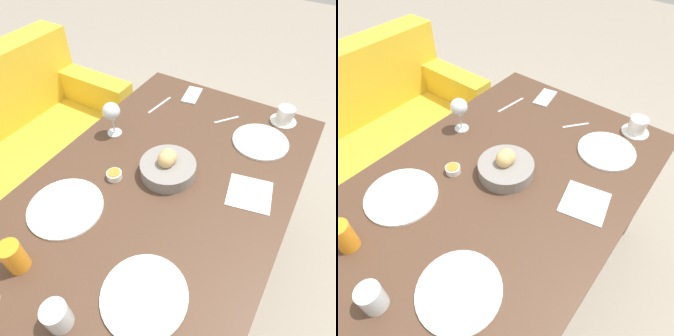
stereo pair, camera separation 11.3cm
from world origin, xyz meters
TOP-DOWN VIEW (x-y plane):
  - ground_plane at (0.00, 0.00)m, footprint 10.00×10.00m
  - dining_table at (0.00, 0.00)m, footprint 1.45×0.92m
  - couch at (-0.06, 1.05)m, footprint 1.58×0.70m
  - bread_basket at (0.07, 0.01)m, footprint 0.22×0.22m
  - plate_near_left at (-0.37, -0.18)m, footprint 0.25×0.25m
  - plate_near_right at (0.43, -0.24)m, footprint 0.24×0.24m
  - plate_far_center at (-0.26, 0.23)m, footprint 0.26×0.26m
  - juice_glass at (-0.48, 0.20)m, footprint 0.06×0.06m
  - water_tumbler at (-0.54, -0.02)m, footprint 0.07×0.07m
  - wine_glass at (0.16, 0.34)m, footprint 0.08×0.08m
  - coffee_cup at (0.63, -0.29)m, footprint 0.12×0.12m
  - jam_bowl_honey at (-0.05, 0.17)m, footprint 0.06×0.06m
  - fork_silver at (0.45, 0.28)m, footprint 0.17×0.03m
  - spoon_coffee at (0.51, -0.06)m, footprint 0.11×0.09m
  - napkin at (0.13, -0.30)m, footprint 0.19×0.19m
  - cell_phone at (0.61, 0.18)m, footprint 0.16×0.10m

SIDE VIEW (x-z plane):
  - ground_plane at x=0.00m, z-range 0.00..0.00m
  - couch at x=-0.06m, z-range -0.12..0.73m
  - dining_table at x=0.00m, z-range 0.28..1.01m
  - fork_silver at x=0.45m, z-range 0.73..0.73m
  - spoon_coffee at x=0.51m, z-range 0.73..0.73m
  - napkin at x=0.13m, z-range 0.73..0.73m
  - cell_phone at x=0.61m, z-range 0.73..0.74m
  - plate_near_left at x=-0.37m, z-range 0.73..0.74m
  - plate_near_right at x=0.43m, z-range 0.73..0.74m
  - plate_far_center at x=-0.26m, z-range 0.73..0.74m
  - jam_bowl_honey at x=-0.05m, z-range 0.73..0.76m
  - coffee_cup at x=0.63m, z-range 0.73..0.80m
  - bread_basket at x=0.07m, z-range 0.71..0.82m
  - water_tumbler at x=-0.54m, z-range 0.73..0.82m
  - juice_glass at x=-0.48m, z-range 0.73..0.84m
  - wine_glass at x=0.16m, z-range 0.76..0.92m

